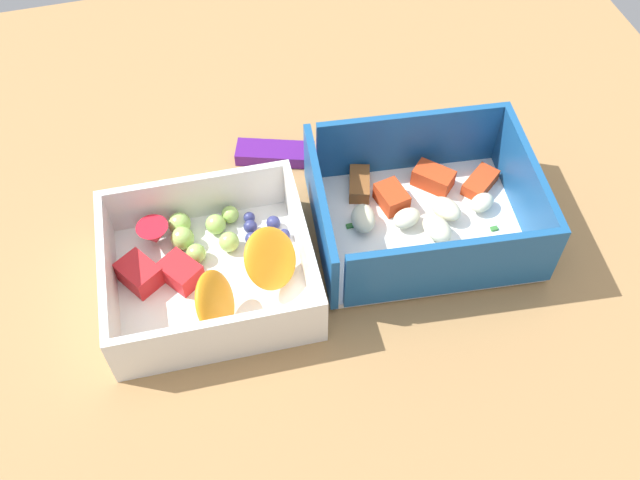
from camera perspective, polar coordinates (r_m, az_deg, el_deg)
name	(u,v)px	position (r cm, az deg, el deg)	size (l,w,h in cm)	color
table_surface	(322,254)	(59.28, 0.15, -1.12)	(80.00, 80.00, 2.00)	#9E7547
pasta_container	(426,211)	(58.71, 8.50, 2.32)	(18.39, 15.76, 6.67)	white
fruit_bowl	(210,268)	(55.63, -8.81, -2.21)	(16.06, 14.70, 5.68)	white
candy_bar	(275,153)	(64.68, -3.61, 6.94)	(7.00, 2.40, 1.20)	#51197A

